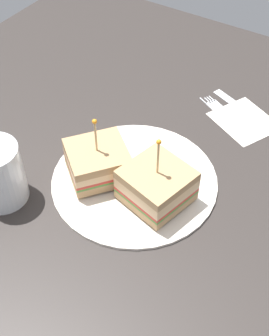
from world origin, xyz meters
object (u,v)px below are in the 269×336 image
sandwich_half_back (98,162)px  fork (222,112)px  plate (134,179)px  napkin (244,121)px  sandwich_half_front (157,185)px  knife (238,106)px

sandwich_half_back → fork: 26.05cm
fork → plate: bearing=-10.7°
napkin → sandwich_half_front: bearing=-9.1°
sandwich_half_back → knife: 29.47cm
fork → knife: bearing=148.4°
napkin → plate: bearing=-21.1°
sandwich_half_front → fork: sandwich_half_front is taller
sandwich_half_front → knife: size_ratio=0.89×
fork → napkin: bearing=89.1°
plate → fork: bearing=169.3°
plate → sandwich_half_back: 6.20cm
plate → sandwich_half_back: size_ratio=2.13×
sandwich_half_front → sandwich_half_back: size_ratio=0.96×
sandwich_half_front → sandwich_half_back: (0.51, -9.74, -0.22)cm
sandwich_half_back → napkin: bearing=150.7°
knife → sandwich_half_back: bearing=-22.2°
sandwich_half_front → fork: 23.89cm
sandwich_half_front → napkin: bearing=170.9°
napkin → knife: 3.92cm
plate → sandwich_half_back: bearing=-67.1°
sandwich_half_back → fork: size_ratio=1.01×
sandwich_half_front → napkin: sandwich_half_front is taller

